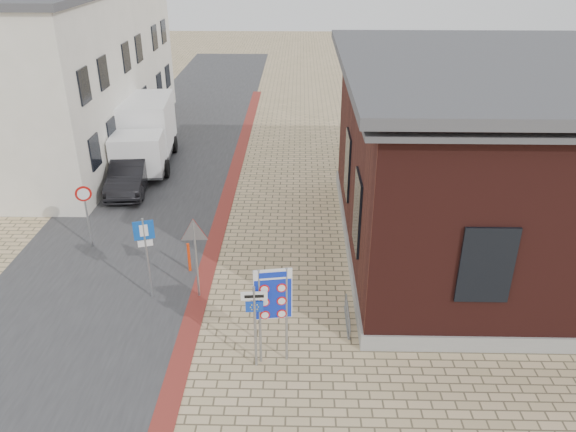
% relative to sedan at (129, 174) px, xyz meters
% --- Properties ---
extents(ground, '(120.00, 120.00, 0.00)m').
position_rel_sedan_xyz_m(ground, '(6.50, -11.93, -0.73)').
color(ground, tan).
rests_on(ground, ground).
extents(road_strip, '(7.00, 60.00, 0.02)m').
position_rel_sedan_xyz_m(road_strip, '(1.00, 3.07, -0.72)').
color(road_strip, '#38383A').
rests_on(road_strip, ground).
extents(curb_strip, '(0.60, 40.00, 0.02)m').
position_rel_sedan_xyz_m(curb_strip, '(4.50, -1.93, -0.72)').
color(curb_strip, maroon).
rests_on(curb_strip, ground).
extents(brick_building, '(13.00, 13.00, 6.80)m').
position_rel_sedan_xyz_m(brick_building, '(15.49, -4.93, 2.75)').
color(brick_building, gray).
rests_on(brick_building, ground).
extents(townhouse_near, '(7.40, 6.40, 8.30)m').
position_rel_sedan_xyz_m(townhouse_near, '(-4.49, 0.07, 3.44)').
color(townhouse_near, silver).
rests_on(townhouse_near, ground).
extents(townhouse_mid, '(7.40, 6.40, 9.10)m').
position_rel_sedan_xyz_m(townhouse_mid, '(-4.49, 6.07, 3.84)').
color(townhouse_mid, silver).
rests_on(townhouse_mid, ground).
extents(townhouse_far, '(7.40, 6.40, 8.30)m').
position_rel_sedan_xyz_m(townhouse_far, '(-4.49, 12.07, 3.44)').
color(townhouse_far, silver).
rests_on(townhouse_far, ground).
extents(bike_rack, '(0.08, 1.80, 0.60)m').
position_rel_sedan_xyz_m(bike_rack, '(9.15, -9.73, -0.47)').
color(bike_rack, slate).
rests_on(bike_rack, ground).
extents(sedan, '(1.98, 4.57, 1.46)m').
position_rel_sedan_xyz_m(sedan, '(0.00, 0.00, 0.00)').
color(sedan, black).
rests_on(sedan, ground).
extents(box_truck, '(2.97, 6.17, 3.12)m').
position_rel_sedan_xyz_m(box_truck, '(-0.02, 3.27, 0.88)').
color(box_truck, slate).
rests_on(box_truck, ground).
extents(border_sign, '(0.99, 0.20, 2.91)m').
position_rel_sedan_xyz_m(border_sign, '(7.03, -11.43, 1.36)').
color(border_sign, gray).
rests_on(border_sign, ground).
extents(essen_sign, '(0.68, 0.09, 2.51)m').
position_rel_sedan_xyz_m(essen_sign, '(6.57, -11.63, 0.94)').
color(essen_sign, gray).
rests_on(essen_sign, ground).
extents(parking_sign, '(0.60, 0.23, 2.82)m').
position_rel_sedan_xyz_m(parking_sign, '(3.00, -8.52, 1.21)').
color(parking_sign, gray).
rests_on(parking_sign, ground).
extents(yield_sign, '(0.97, 0.14, 2.72)m').
position_rel_sedan_xyz_m(yield_sign, '(4.50, -8.43, 1.36)').
color(yield_sign, gray).
rests_on(yield_sign, ground).
extents(speed_sign, '(0.55, 0.24, 2.45)m').
position_rel_sedan_xyz_m(speed_sign, '(-0.00, -5.32, 0.92)').
color(speed_sign, gray).
rests_on(speed_sign, ground).
extents(bollard, '(0.12, 0.12, 1.07)m').
position_rel_sedan_xyz_m(bollard, '(3.94, -6.93, -0.20)').
color(bollard, '#F13A0C').
rests_on(bollard, ground).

